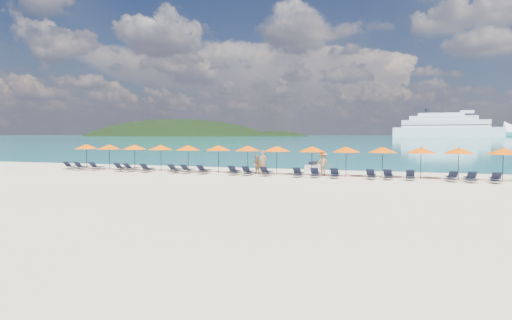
% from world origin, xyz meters
% --- Properties ---
extents(ground, '(1400.00, 1400.00, 0.00)m').
position_xyz_m(ground, '(0.00, 0.00, 0.00)').
color(ground, beige).
extents(sea, '(1600.00, 1300.00, 0.01)m').
position_xyz_m(sea, '(0.00, 660.00, 0.01)').
color(sea, '#1FA9B2').
rests_on(sea, ground).
extents(headland_main, '(374.00, 242.00, 126.50)m').
position_xyz_m(headland_main, '(-300.00, 540.00, -38.00)').
color(headland_main, black).
rests_on(headland_main, ground).
extents(headland_small, '(162.00, 126.00, 85.50)m').
position_xyz_m(headland_small, '(-150.00, 560.00, -35.00)').
color(headland_small, black).
rests_on(headland_small, ground).
extents(cruise_ship, '(140.00, 25.66, 38.84)m').
position_xyz_m(cruise_ship, '(78.94, 505.55, 10.11)').
color(cruise_ship, white).
rests_on(cruise_ship, ground).
extents(jetski, '(1.27, 2.26, 0.76)m').
position_xyz_m(jetski, '(3.27, 9.09, 0.31)').
color(jetski, '#BAB3CC').
rests_on(jetski, ground).
extents(beachgoer_a, '(0.71, 0.48, 1.87)m').
position_xyz_m(beachgoer_a, '(0.18, 4.23, 0.94)').
color(beachgoer_a, tan).
rests_on(beachgoer_a, ground).
extents(beachgoer_b, '(0.84, 0.74, 1.51)m').
position_xyz_m(beachgoer_b, '(-0.41, 4.46, 0.75)').
color(beachgoer_b, tan).
rests_on(beachgoer_b, ground).
extents(beachgoer_c, '(1.28, 0.79, 1.84)m').
position_xyz_m(beachgoer_c, '(4.76, 4.72, 0.92)').
color(beachgoer_c, tan).
rests_on(beachgoer_c, ground).
extents(umbrella_0, '(2.10, 2.10, 2.28)m').
position_xyz_m(umbrella_0, '(-16.69, 4.65, 2.02)').
color(umbrella_0, black).
rests_on(umbrella_0, ground).
extents(umbrella_1, '(2.10, 2.10, 2.28)m').
position_xyz_m(umbrella_1, '(-14.07, 4.41, 2.02)').
color(umbrella_1, black).
rests_on(umbrella_1, ground).
extents(umbrella_2, '(2.10, 2.10, 2.28)m').
position_xyz_m(umbrella_2, '(-11.56, 4.54, 2.02)').
color(umbrella_2, black).
rests_on(umbrella_2, ground).
extents(umbrella_3, '(2.10, 2.10, 2.28)m').
position_xyz_m(umbrella_3, '(-9.02, 4.62, 2.02)').
color(umbrella_3, black).
rests_on(umbrella_3, ground).
extents(umbrella_4, '(2.10, 2.10, 2.28)m').
position_xyz_m(umbrella_4, '(-6.37, 4.44, 2.02)').
color(umbrella_4, black).
rests_on(umbrella_4, ground).
extents(umbrella_5, '(2.10, 2.10, 2.28)m').
position_xyz_m(umbrella_5, '(-3.76, 4.68, 2.02)').
color(umbrella_5, black).
rests_on(umbrella_5, ground).
extents(umbrella_6, '(2.10, 2.10, 2.28)m').
position_xyz_m(umbrella_6, '(-1.23, 4.68, 2.02)').
color(umbrella_6, black).
rests_on(umbrella_6, ground).
extents(umbrella_7, '(2.10, 2.10, 2.28)m').
position_xyz_m(umbrella_7, '(1.21, 4.49, 2.02)').
color(umbrella_7, black).
rests_on(umbrella_7, ground).
extents(umbrella_8, '(2.10, 2.10, 2.28)m').
position_xyz_m(umbrella_8, '(3.96, 4.46, 2.02)').
color(umbrella_8, black).
rests_on(umbrella_8, ground).
extents(umbrella_9, '(2.10, 2.10, 2.28)m').
position_xyz_m(umbrella_9, '(6.50, 4.47, 2.02)').
color(umbrella_9, black).
rests_on(umbrella_9, ground).
extents(umbrella_10, '(2.10, 2.10, 2.28)m').
position_xyz_m(umbrella_10, '(9.05, 4.66, 2.02)').
color(umbrella_10, black).
rests_on(umbrella_10, ground).
extents(umbrella_11, '(2.10, 2.10, 2.28)m').
position_xyz_m(umbrella_11, '(11.65, 4.65, 2.02)').
color(umbrella_11, black).
rests_on(umbrella_11, ground).
extents(umbrella_12, '(2.10, 2.10, 2.28)m').
position_xyz_m(umbrella_12, '(14.07, 4.68, 2.02)').
color(umbrella_12, black).
rests_on(umbrella_12, ground).
extents(umbrella_13, '(2.10, 2.10, 2.28)m').
position_xyz_m(umbrella_13, '(16.74, 4.50, 2.02)').
color(umbrella_13, black).
rests_on(umbrella_13, ground).
extents(lounger_0, '(0.77, 1.75, 0.66)m').
position_xyz_m(lounger_0, '(-17.24, 3.30, 0.24)').
color(lounger_0, silver).
rests_on(lounger_0, ground).
extents(lounger_1, '(0.74, 1.74, 0.66)m').
position_xyz_m(lounger_1, '(-16.10, 3.29, 0.24)').
color(lounger_1, silver).
rests_on(lounger_1, ground).
extents(lounger_2, '(0.69, 1.72, 0.66)m').
position_xyz_m(lounger_2, '(-14.62, 3.41, 0.24)').
color(lounger_2, silver).
rests_on(lounger_2, ground).
extents(lounger_3, '(0.73, 1.74, 0.66)m').
position_xyz_m(lounger_3, '(-12.12, 3.37, 0.24)').
color(lounger_3, silver).
rests_on(lounger_3, ground).
extents(lounger_4, '(0.74, 1.74, 0.66)m').
position_xyz_m(lounger_4, '(-11.00, 3.22, 0.24)').
color(lounger_4, silver).
rests_on(lounger_4, ground).
extents(lounger_5, '(0.73, 1.74, 0.66)m').
position_xyz_m(lounger_5, '(-9.47, 3.16, 0.24)').
color(lounger_5, silver).
rests_on(lounger_5, ground).
extents(lounger_6, '(0.63, 1.71, 0.66)m').
position_xyz_m(lounger_6, '(-6.99, 3.33, 0.24)').
color(lounger_6, silver).
rests_on(lounger_6, ground).
extents(lounger_7, '(0.66, 1.71, 0.66)m').
position_xyz_m(lounger_7, '(-5.88, 3.38, 0.24)').
color(lounger_7, silver).
rests_on(lounger_7, ground).
extents(lounger_8, '(0.75, 1.74, 0.66)m').
position_xyz_m(lounger_8, '(-4.40, 3.26, 0.24)').
color(lounger_8, silver).
rests_on(lounger_8, ground).
extents(lounger_9, '(0.63, 1.71, 0.66)m').
position_xyz_m(lounger_9, '(-1.82, 3.26, 0.24)').
color(lounger_9, silver).
rests_on(lounger_9, ground).
extents(lounger_10, '(0.69, 1.73, 0.66)m').
position_xyz_m(lounger_10, '(-0.73, 3.27, 0.24)').
color(lounger_10, silver).
rests_on(lounger_10, ground).
extents(lounger_11, '(0.79, 1.75, 0.66)m').
position_xyz_m(lounger_11, '(0.75, 3.27, 0.24)').
color(lounger_11, silver).
rests_on(lounger_11, ground).
extents(lounger_12, '(0.62, 1.70, 0.66)m').
position_xyz_m(lounger_12, '(3.22, 3.14, 0.24)').
color(lounger_12, silver).
rests_on(lounger_12, ground).
extents(lounger_13, '(0.69, 1.72, 0.66)m').
position_xyz_m(lounger_13, '(4.44, 3.32, 0.24)').
color(lounger_13, silver).
rests_on(lounger_13, ground).
extents(lounger_14, '(0.70, 1.73, 0.66)m').
position_xyz_m(lounger_14, '(5.84, 3.32, 0.24)').
color(lounger_14, silver).
rests_on(lounger_14, ground).
extents(lounger_15, '(0.75, 1.74, 0.66)m').
position_xyz_m(lounger_15, '(8.37, 3.31, 0.24)').
color(lounger_15, silver).
rests_on(lounger_15, ground).
extents(lounger_16, '(0.76, 1.75, 0.66)m').
position_xyz_m(lounger_16, '(9.50, 3.43, 0.24)').
color(lounger_16, silver).
rests_on(lounger_16, ground).
extents(lounger_17, '(0.68, 1.72, 0.66)m').
position_xyz_m(lounger_17, '(10.93, 3.43, 0.24)').
color(lounger_17, silver).
rests_on(lounger_17, ground).
extents(lounger_18, '(0.78, 1.75, 0.66)m').
position_xyz_m(lounger_18, '(13.49, 3.45, 0.24)').
color(lounger_18, silver).
rests_on(lounger_18, ground).
extents(lounger_19, '(0.68, 1.72, 0.66)m').
position_xyz_m(lounger_19, '(14.60, 3.29, 0.24)').
color(lounger_19, silver).
rests_on(lounger_19, ground).
extents(lounger_20, '(0.72, 1.73, 0.66)m').
position_xyz_m(lounger_20, '(16.07, 3.34, 0.24)').
color(lounger_20, silver).
rests_on(lounger_20, ground).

